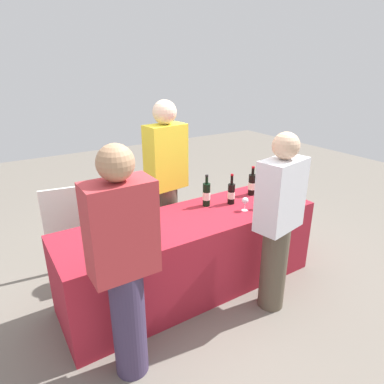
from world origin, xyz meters
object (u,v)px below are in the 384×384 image
(wine_glass_5, at_px, (269,193))
(server_pouring, at_px, (166,179))
(wine_glass_2, at_px, (154,223))
(wine_bottle_2, at_px, (231,193))
(guest_1, at_px, (278,220))
(wine_bottle_0, at_px, (132,211))
(guest_0, at_px, (124,263))
(wine_bottle_1, at_px, (206,194))
(wine_bottle_4, at_px, (262,182))
(wine_bottle_3, at_px, (252,184))
(wine_glass_4, at_px, (259,200))
(menu_board, at_px, (68,230))
(wine_glass_1, at_px, (133,233))
(wine_glass_0, at_px, (104,244))
(wine_glass_3, at_px, (245,201))

(wine_glass_5, xyz_separation_m, server_pouring, (-0.79, 0.68, 0.10))
(wine_glass_2, bearing_deg, wine_bottle_2, 9.81)
(server_pouring, distance_m, guest_1, 1.24)
(wine_bottle_0, distance_m, guest_0, 0.85)
(wine_bottle_2, distance_m, wine_glass_5, 0.38)
(wine_bottle_0, height_order, wine_bottle_1, wine_bottle_1)
(wine_bottle_2, height_order, wine_bottle_4, wine_bottle_2)
(wine_bottle_3, relative_size, guest_0, 0.19)
(wine_bottle_0, relative_size, wine_bottle_1, 0.97)
(guest_0, bearing_deg, wine_bottle_3, 22.67)
(server_pouring, xyz_separation_m, guest_1, (0.42, -1.16, -0.10))
(wine_glass_5, bearing_deg, wine_bottle_1, 153.61)
(wine_bottle_1, height_order, wine_glass_4, wine_bottle_1)
(guest_0, bearing_deg, menu_board, 91.46)
(wine_glass_1, relative_size, guest_1, 0.09)
(wine_bottle_0, xyz_separation_m, wine_glass_2, (0.07, -0.28, -0.02))
(wine_bottle_2, xyz_separation_m, wine_bottle_3, (0.34, 0.07, 0.01))
(wine_bottle_0, bearing_deg, guest_1, -39.28)
(wine_bottle_3, relative_size, wine_glass_0, 2.37)
(wine_glass_2, bearing_deg, server_pouring, 53.84)
(wine_glass_3, bearing_deg, guest_0, -162.60)
(wine_bottle_2, distance_m, wine_bottle_4, 0.50)
(wine_glass_0, relative_size, menu_board, 0.14)
(wine_bottle_4, xyz_separation_m, wine_glass_1, (-1.65, -0.32, -0.01))
(wine_glass_0, xyz_separation_m, wine_glass_3, (1.39, 0.06, 0.00))
(wine_glass_0, height_order, menu_board, menu_board)
(guest_0, height_order, guest_1, guest_0)
(wine_bottle_1, relative_size, wine_bottle_4, 1.04)
(wine_glass_5, height_order, guest_1, guest_1)
(wine_bottle_2, bearing_deg, wine_bottle_4, 8.73)
(wine_bottle_4, height_order, guest_1, guest_1)
(wine_bottle_1, xyz_separation_m, wine_bottle_2, (0.24, -0.09, -0.01))
(wine_glass_0, height_order, guest_1, guest_1)
(wine_bottle_0, bearing_deg, wine_bottle_2, -6.91)
(server_pouring, relative_size, guest_1, 1.10)
(wine_glass_4, relative_size, menu_board, 0.14)
(guest_0, bearing_deg, wine_glass_4, 14.63)
(wine_bottle_0, xyz_separation_m, server_pouring, (0.55, 0.37, 0.09))
(wine_bottle_3, relative_size, wine_glass_1, 2.16)
(wine_bottle_0, xyz_separation_m, wine_glass_5, (1.34, -0.31, -0.01))
(wine_glass_0, relative_size, guest_0, 0.08)
(wine_bottle_1, relative_size, guest_0, 0.19)
(wine_bottle_1, bearing_deg, wine_bottle_4, -1.24)
(wine_glass_2, bearing_deg, guest_1, -29.45)
(wine_bottle_1, xyz_separation_m, guest_0, (-1.15, -0.73, 0.02))
(wine_bottle_4, height_order, guest_0, guest_0)
(guest_0, bearing_deg, wine_bottle_0, 63.91)
(wine_glass_1, height_order, wine_glass_2, wine_glass_1)
(wine_glass_1, bearing_deg, wine_bottle_4, 11.11)
(wine_glass_1, bearing_deg, wine_glass_0, -175.37)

